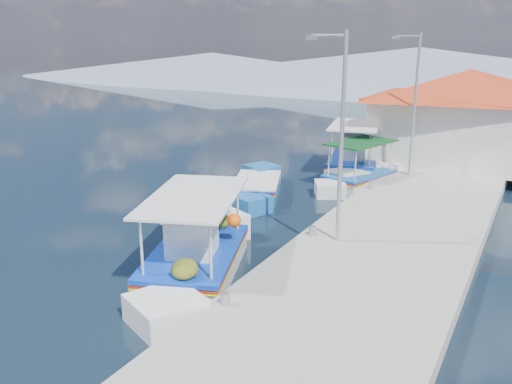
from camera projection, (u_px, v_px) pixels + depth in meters
The scene contains 10 objects.
ground at pixel (172, 250), 16.45m from camera, with size 160.00×160.00×0.00m, color black.
quay at pixel (412, 217), 18.72m from camera, with size 5.00×44.00×0.50m, color gray.
bollards at pixel (348, 203), 18.94m from camera, with size 0.20×17.20×0.30m.
main_caique at pixel (198, 257), 14.73m from camera, with size 3.92×7.17×2.52m.
caique_green_canopy at pixel (359, 179), 23.48m from camera, with size 2.86×5.66×2.21m.
caique_blue_hull at pixel (258, 189), 22.02m from camera, with size 3.20×5.49×1.06m.
caique_far at pixel (354, 162), 25.91m from camera, with size 3.25×7.23×2.60m.
harbor_building at pixel (467, 114), 25.47m from camera, with size 10.49×10.49×4.40m.
lamp_post_near at pixel (339, 128), 14.99m from camera, with size 1.21×0.14×6.00m.
lamp_post_far at pixel (413, 98), 22.57m from camera, with size 1.21×0.14×6.00m.
Camera 1 is at (9.61, -12.19, 6.29)m, focal length 37.53 mm.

